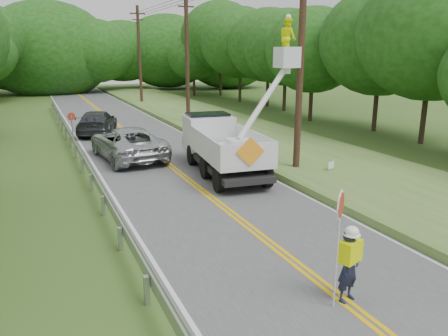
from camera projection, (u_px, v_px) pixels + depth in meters
name	position (u px, v px, depth m)	size (l,w,h in m)	color
ground	(325.00, 287.00, 10.53)	(140.00, 140.00, 0.00)	#38511F
road	(162.00, 159.00, 22.89)	(7.20, 96.00, 0.03)	#49494B
guardrail	(79.00, 153.00, 21.98)	(0.18, 48.00, 0.77)	#9C9EA4
utility_poles	(226.00, 55.00, 26.16)	(1.60, 43.30, 10.00)	black
tall_grass_verge	(279.00, 145.00, 25.64)	(7.00, 96.00, 0.30)	#4A682E
treeline_right	(292.00, 44.00, 38.67)	(11.01, 51.45, 11.53)	#332319
treeline_horizon	(69.00, 51.00, 58.62)	(57.09, 14.93, 12.88)	#17430D
flagger	(349.00, 261.00, 9.68)	(1.06, 0.61, 2.72)	#191E33
bucket_truck	(222.00, 137.00, 20.75)	(4.42, 7.23, 6.85)	black
suv_silver	(128.00, 143.00, 22.86)	(2.79, 6.06, 1.68)	#B2B6B9
suv_darkgrey	(97.00, 122.00, 29.85)	(2.18, 5.37, 1.56)	#313538
stop_sign_permanent	(72.00, 126.00, 24.62)	(0.46, 0.10, 2.19)	#9C9EA4
yard_sign	(331.00, 166.00, 19.74)	(0.45, 0.19, 0.68)	white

